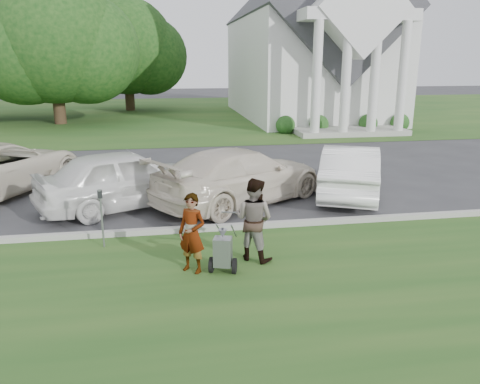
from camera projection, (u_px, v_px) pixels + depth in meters
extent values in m
plane|color=#333335|center=(228.00, 238.00, 11.00)|extent=(120.00, 120.00, 0.00)
cube|color=#1D4818|center=(252.00, 301.00, 8.15)|extent=(80.00, 7.00, 0.01)
cube|color=#1D4818|center=(180.00, 113.00, 36.63)|extent=(80.00, 30.00, 0.01)
cube|color=#9E9E93|center=(225.00, 227.00, 11.50)|extent=(80.00, 0.18, 0.15)
cube|color=white|center=(304.00, 67.00, 34.24)|extent=(9.00, 16.00, 7.00)
cube|color=#38383D|center=(306.00, 17.00, 33.28)|extent=(9.19, 17.00, 9.19)
cube|color=#9E9E93|center=(349.00, 131.00, 26.42)|extent=(6.20, 2.60, 0.30)
cylinder|color=white|center=(317.00, 81.00, 24.32)|extent=(0.50, 0.50, 6.00)
cylinder|color=white|center=(346.00, 80.00, 24.57)|extent=(0.50, 0.50, 6.00)
cylinder|color=white|center=(374.00, 80.00, 24.82)|extent=(0.50, 0.50, 6.00)
cylinder|color=white|center=(402.00, 80.00, 25.07)|extent=(0.50, 0.50, 6.00)
cube|color=white|center=(358.00, 15.00, 24.55)|extent=(6.20, 2.00, 0.60)
cube|color=white|center=(359.00, 9.00, 24.47)|extent=(5.09, 2.20, 5.09)
sphere|color=#1E4C19|center=(285.00, 125.00, 26.64)|extent=(1.10, 1.10, 1.10)
sphere|color=#1E4C19|center=(319.00, 124.00, 26.96)|extent=(1.10, 1.10, 1.10)
sphere|color=#1E4C19|center=(368.00, 123.00, 27.43)|extent=(1.10, 1.10, 1.10)
sphere|color=#1E4C19|center=(400.00, 123.00, 27.74)|extent=(1.10, 1.10, 1.10)
cylinder|color=#332316|center=(58.00, 99.00, 30.19)|extent=(0.76, 0.76, 3.20)
sphere|color=#123C12|center=(52.00, 35.00, 29.13)|extent=(8.40, 8.40, 8.40)
sphere|color=#123C12|center=(85.00, 50.00, 29.94)|extent=(6.89, 6.89, 6.89)
sphere|color=#123C12|center=(23.00, 46.00, 28.75)|extent=(7.22, 7.22, 7.22)
sphere|color=#123C12|center=(2.00, 42.00, 31.73)|extent=(7.54, 7.54, 7.54)
cylinder|color=#332316|center=(129.00, 92.00, 38.44)|extent=(0.76, 0.76, 3.00)
sphere|color=#123C12|center=(127.00, 46.00, 37.46)|extent=(7.60, 7.60, 7.60)
sphere|color=#123C12|center=(149.00, 56.00, 38.22)|extent=(6.23, 6.23, 6.23)
sphere|color=#123C12|center=(107.00, 54.00, 37.10)|extent=(6.54, 6.54, 6.54)
cylinder|color=black|center=(211.00, 265.00, 9.21)|extent=(0.16, 0.32, 0.31)
cylinder|color=black|center=(235.00, 266.00, 9.16)|extent=(0.16, 0.32, 0.31)
cylinder|color=#2D2D33|center=(223.00, 265.00, 9.19)|extent=(0.51, 0.18, 0.04)
cube|color=gray|center=(223.00, 252.00, 9.11)|extent=(0.41, 0.37, 0.58)
cone|color=gray|center=(223.00, 233.00, 9.00)|extent=(0.22, 0.22, 0.17)
cylinder|color=#2D2D33|center=(223.00, 229.00, 8.98)|extent=(0.04, 0.04, 0.06)
cylinder|color=gray|center=(219.00, 230.00, 9.53)|extent=(0.25, 0.75, 0.55)
cylinder|color=gray|center=(234.00, 231.00, 9.50)|extent=(0.25, 0.75, 0.55)
cylinder|color=gray|center=(229.00, 212.00, 9.81)|extent=(0.33, 0.12, 0.03)
imported|color=#999999|center=(192.00, 234.00, 9.06)|extent=(0.69, 0.65, 1.59)
imported|color=#999999|center=(254.00, 220.00, 9.63)|extent=(1.07, 1.05, 1.75)
cylinder|color=gray|center=(102.00, 223.00, 10.31)|extent=(0.04, 0.04, 1.16)
cube|color=#2D2D33|center=(100.00, 194.00, 10.13)|extent=(0.10, 0.07, 0.17)
cylinder|color=gray|center=(99.00, 190.00, 10.11)|extent=(0.09, 0.09, 0.03)
imported|color=white|center=(126.00, 178.00, 13.13)|extent=(5.28, 3.87, 1.67)
imported|color=beige|center=(241.00, 176.00, 13.57)|extent=(5.88, 4.87, 1.61)
imported|color=white|center=(350.00, 170.00, 14.37)|extent=(3.37, 4.96, 1.55)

